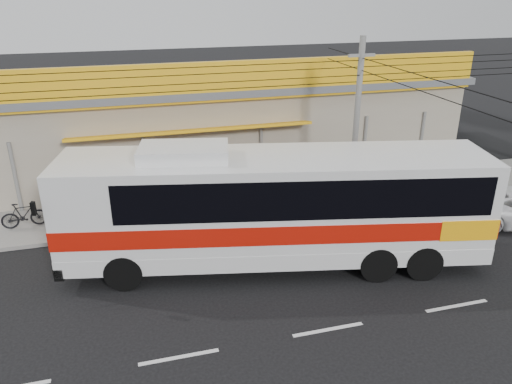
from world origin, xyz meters
TOP-DOWN VIEW (x-y plane):
  - ground at (0.00, 0.00)m, footprint 120.00×120.00m
  - sidewalk at (0.00, 6.00)m, footprint 30.00×3.20m
  - lane_markings at (0.00, -2.50)m, footprint 50.00×0.12m
  - storefront_building at (-0.01, 11.54)m, footprint 22.60×9.20m
  - coach_bus at (-0.15, 1.19)m, footprint 13.64×5.51m
  - motorbike_red at (-6.74, 5.91)m, footprint 2.24×1.11m
  - motorbike_dark at (-8.63, 5.94)m, footprint 1.66×0.61m
  - utility_pole at (3.78, 4.20)m, footprint 34.00×14.00m

SIDE VIEW (x-z plane):
  - ground at x=0.00m, z-range 0.00..0.00m
  - lane_markings at x=0.00m, z-range -0.01..0.01m
  - sidewalk at x=0.00m, z-range 0.00..0.15m
  - motorbike_dark at x=-8.63m, z-range 0.15..1.13m
  - motorbike_red at x=-6.74m, z-range 0.15..1.28m
  - coach_bus at x=-0.15m, z-range 0.14..4.26m
  - storefront_building at x=-0.01m, z-range -0.55..5.15m
  - utility_pole at x=3.78m, z-range 2.23..9.11m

